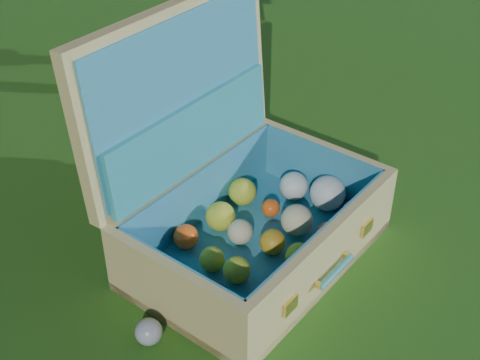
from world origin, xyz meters
name	(u,v)px	position (x,y,z in m)	size (l,w,h in m)	color
ground	(299,235)	(0.00, 0.00, 0.00)	(60.00, 60.00, 0.00)	#215114
stray_ball	(149,332)	(-0.53, -0.13, 0.03)	(0.07, 0.07, 0.07)	#4683B6
suitcase	(233,190)	(-0.18, 0.07, 0.18)	(0.81, 0.73, 0.65)	tan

